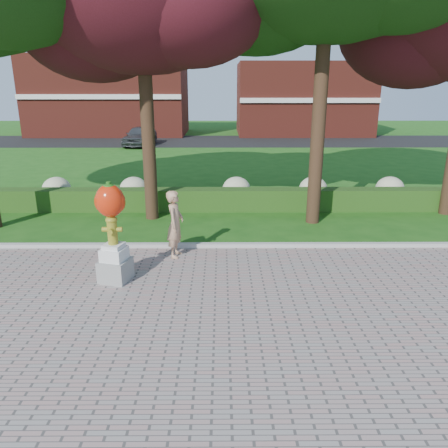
{
  "coord_description": "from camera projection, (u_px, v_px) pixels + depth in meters",
  "views": [
    {
      "loc": [
        0.42,
        -8.61,
        4.43
      ],
      "look_at": [
        0.48,
        1.0,
        1.36
      ],
      "focal_mm": 35.0,
      "sensor_mm": 36.0,
      "label": 1
    }
  ],
  "objects": [
    {
      "name": "ground",
      "position": [
        203.0,
        297.0,
        9.55
      ],
      "size": [
        100.0,
        100.0,
        0.0
      ],
      "primitive_type": "plane",
      "color": "#1B5014",
      "rests_on": "ground"
    },
    {
      "name": "walkway",
      "position": [
        190.0,
        437.0,
        5.73
      ],
      "size": [
        40.0,
        14.0,
        0.04
      ],
      "primitive_type": "cube",
      "color": "gray",
      "rests_on": "ground"
    },
    {
      "name": "curb",
      "position": [
        207.0,
        246.0,
        12.38
      ],
      "size": [
        40.0,
        0.18,
        0.15
      ],
      "primitive_type": "cube",
      "color": "#ADADA5",
      "rests_on": "ground"
    },
    {
      "name": "lawn_hedge",
      "position": [
        210.0,
        200.0,
        16.1
      ],
      "size": [
        24.0,
        0.7,
        0.8
      ],
      "primitive_type": "cube",
      "color": "#193F12",
      "rests_on": "ground"
    },
    {
      "name": "hydrangea_row",
      "position": [
        225.0,
        189.0,
        17.01
      ],
      "size": [
        20.1,
        1.1,
        0.99
      ],
      "color": "#B9B98D",
      "rests_on": "ground"
    },
    {
      "name": "street",
      "position": [
        216.0,
        141.0,
        36.22
      ],
      "size": [
        50.0,
        8.0,
        0.02
      ],
      "primitive_type": "cube",
      "color": "black",
      "rests_on": "ground"
    },
    {
      "name": "building_left",
      "position": [
        110.0,
        96.0,
        40.83
      ],
      "size": [
        14.0,
        8.0,
        7.0
      ],
      "primitive_type": "cube",
      "color": "maroon",
      "rests_on": "ground"
    },
    {
      "name": "building_right",
      "position": [
        302.0,
        99.0,
        41.02
      ],
      "size": [
        12.0,
        8.0,
        6.4
      ],
      "primitive_type": "cube",
      "color": "maroon",
      "rests_on": "ground"
    },
    {
      "name": "hydrant_sculpture",
      "position": [
        112.0,
        230.0,
        9.91
      ],
      "size": [
        0.79,
        0.79,
        2.37
      ],
      "rotation": [
        0.0,
        0.0,
        -0.27
      ],
      "color": "gray",
      "rests_on": "walkway"
    },
    {
      "name": "woman",
      "position": [
        175.0,
        224.0,
        11.48
      ],
      "size": [
        0.52,
        0.71,
        1.8
      ],
      "primitive_type": "imported",
      "rotation": [
        0.0,
        0.0,
        1.43
      ],
      "color": "tan",
      "rests_on": "walkway"
    },
    {
      "name": "parked_car",
      "position": [
        140.0,
        136.0,
        33.19
      ],
      "size": [
        2.33,
        4.57,
        1.49
      ],
      "primitive_type": "imported",
      "rotation": [
        0.0,
        0.0,
        -0.14
      ],
      "color": "#393C40",
      "rests_on": "street"
    }
  ]
}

